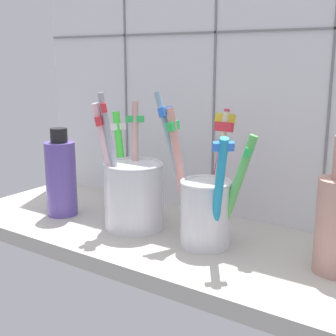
{
  "coord_description": "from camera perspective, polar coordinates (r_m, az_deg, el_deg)",
  "views": [
    {
      "loc": [
        32.34,
        -47.58,
        24.39
      ],
      "look_at": [
        0.0,
        -0.53,
        10.98
      ],
      "focal_mm": 50.29,
      "sensor_mm": 36.0,
      "label": 1
    }
  ],
  "objects": [
    {
      "name": "counter_slab",
      "position": [
        0.62,
        0.28,
        -8.9
      ],
      "size": [
        64.0,
        22.0,
        2.0
      ],
      "primitive_type": "cube",
      "color": "#BCB7AD",
      "rests_on": "ground"
    },
    {
      "name": "toothbrush_cup_left",
      "position": [
        0.63,
        -4.33,
        -2.78
      ],
      "size": [
        10.29,
        8.27,
        18.22
      ],
      "color": "white",
      "rests_on": "counter_slab"
    },
    {
      "name": "toothbrush_cup_right",
      "position": [
        0.57,
        4.61,
        -4.38
      ],
      "size": [
        13.15,
        10.85,
        18.44
      ],
      "color": "silver",
      "rests_on": "counter_slab"
    },
    {
      "name": "soap_bottle",
      "position": [
        0.69,
        -12.84,
        -1.01
      ],
      "size": [
        4.38,
        4.38,
        12.72
      ],
      "color": "#624CA8",
      "rests_on": "counter_slab"
    },
    {
      "name": "tile_wall_back",
      "position": [
        0.68,
        6.13,
        11.55
      ],
      "size": [
        64.0,
        2.2,
        45.0
      ],
      "color": "white",
      "rests_on": "ground"
    }
  ]
}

